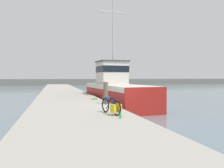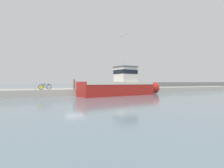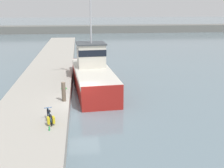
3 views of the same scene
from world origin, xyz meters
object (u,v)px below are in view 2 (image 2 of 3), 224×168
object	(u,v)px
bicycle_touring	(44,87)
water_bottle_by_bike	(35,89)
fishing_boat_main	(121,85)
mooring_post	(74,84)

from	to	relation	value
bicycle_touring	water_bottle_by_bike	world-z (taller)	bicycle_touring
fishing_boat_main	mooring_post	xyz separation A→B (m)	(-2.25, -5.98, 0.15)
mooring_post	fishing_boat_main	bearing A→B (deg)	69.39
water_bottle_by_bike	bicycle_touring	bearing A→B (deg)	92.62
fishing_boat_main	mooring_post	distance (m)	6.39
bicycle_touring	water_bottle_by_bike	xyz separation A→B (m)	(0.05, -1.00, -0.22)
mooring_post	bicycle_touring	bearing A→B (deg)	-99.03
fishing_boat_main	bicycle_touring	world-z (taller)	fishing_boat_main
fishing_boat_main	water_bottle_by_bike	size ratio (longest dim) A/B	57.97
fishing_boat_main	water_bottle_by_bike	bearing A→B (deg)	-108.86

